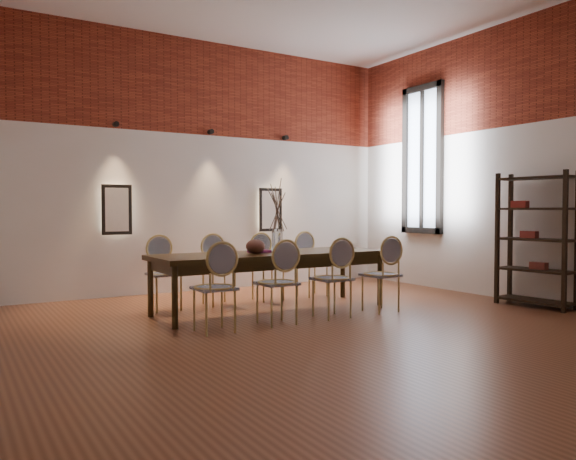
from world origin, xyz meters
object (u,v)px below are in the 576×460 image
chair_far_d (312,265)px  chair_near_d (381,275)px  shelving_rack (536,240)px  vase (277,241)px  book (259,251)px  dining_table (272,282)px  bowl (255,246)px  chair_far_a (165,274)px  chair_far_c (268,267)px  chair_near_a (214,288)px  chair_near_b (277,283)px  chair_far_b (219,270)px  chair_near_c (332,279)px

chair_far_d → chair_near_d: bearing=90.0°
shelving_rack → vase: bearing=147.5°
vase → book: (-0.22, 0.08, -0.14)m
dining_table → shelving_rack: (3.17, -1.57, 0.53)m
chair_near_d → bowl: (-1.42, 0.71, 0.37)m
chair_far_a → shelving_rack: (4.33, -2.33, 0.43)m
chair_far_c → book: 0.91m
shelving_rack → chair_near_d: bearing=152.6°
chair_far_a → bowl: chair_far_a is taller
chair_far_d → bowl: bearing=30.2°
chair_near_a → chair_far_a: (-0.01, 1.55, 0.00)m
chair_near_a → chair_far_d: size_ratio=1.00×
chair_near_b → chair_far_d: (1.52, 1.56, 0.00)m
chair_far_a → chair_far_b: (0.77, 0.01, 0.00)m
chair_near_a → chair_far_b: (0.76, 1.56, 0.00)m
chair_near_d → vase: size_ratio=3.13×
bowl → chair_far_a: bearing=137.6°
chair_near_d → chair_far_b: 2.18m
chair_far_d → bowl: chair_far_d is taller
chair_near_c → chair_far_c: size_ratio=1.00×
chair_far_a → shelving_rack: size_ratio=0.52×
chair_near_b → chair_near_d: (1.54, 0.01, 0.00)m
chair_near_b → vase: 1.00m
chair_near_c → bowl: chair_near_c is taller
chair_near_c → chair_far_a: same height
bowl → shelving_rack: shelving_rack is taller
chair_near_c → vase: 0.94m
chair_far_c → bowl: (-0.64, -0.83, 0.37)m
chair_far_a → bowl: bearing=137.1°
chair_near_d → chair_near_a: bearing=180.0°
dining_table → chair_far_a: chair_far_a is taller
vase → chair_near_b: bearing=-120.6°
chair_near_d → book: size_ratio=3.62×
chair_near_a → chair_near_d: (2.31, 0.02, 0.00)m
chair_near_a → chair_far_d: 2.78m
chair_far_b → chair_far_c: 0.77m
chair_near_b → dining_table: bearing=63.6°
bowl → book: size_ratio=0.92×
chair_near_b → chair_far_d: size_ratio=1.00×
chair_far_d → dining_table: bearing=33.9°
chair_far_d → vase: 1.39m
dining_table → chair_far_b: (-0.39, 0.77, 0.09)m
book → shelving_rack: bearing=-26.6°
chair_near_d → chair_far_c: same height
shelving_rack → bowl: bearing=150.6°
chair_near_a → book: chair_near_a is taller
chair_far_a → book: size_ratio=3.62×
chair_near_b → chair_near_c: 0.77m
chair_near_a → chair_far_b: size_ratio=1.00×
chair_far_c → bowl: bearing=51.8°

